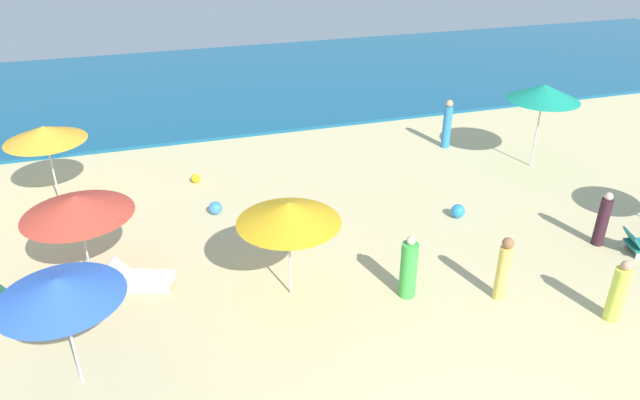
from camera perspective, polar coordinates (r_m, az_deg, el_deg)
The scene contains 16 objects.
ocean at distance 28.94m, azimuth -7.93°, elevation 11.41°, with size 60.00×14.15×0.12m, color #15577E.
umbrella_0 at distance 18.05m, azimuth -25.38°, elevation 5.89°, with size 2.23×2.23×2.41m.
umbrella_2 at distance 13.85m, azimuth -22.76°, elevation -0.49°, with size 2.43×2.43×2.31m.
lounge_chair_2_0 at distance 14.28m, azimuth -17.13°, elevation -7.21°, with size 1.59×1.03×0.64m.
lounge_chair_2_1 at distance 14.56m, azimuth -26.44°, elevation -8.31°, with size 1.52×0.99×0.73m.
umbrella_3 at distance 20.04m, azimuth 21.08°, elevation 9.80°, with size 2.29×2.29×2.80m.
umbrella_4 at distance 11.01m, azimuth -24.23°, elevation -7.89°, with size 2.21×2.21×2.37m.
umbrella_5 at distance 12.41m, azimuth -3.10°, elevation -1.24°, with size 2.28×2.28×2.36m.
beachgoer_0 at distance 13.58m, azimuth 17.51°, elevation -6.48°, with size 0.38×0.38×1.59m.
beachgoer_2 at distance 16.60m, azimuth 25.94°, elevation -1.79°, with size 0.42×0.42×1.51m.
beachgoer_3 at distance 21.32m, azimuth 12.34°, elevation 7.23°, with size 0.43×0.43×1.76m.
beachgoer_5 at distance 13.23m, azimuth 8.67°, elevation -6.69°, with size 0.42×0.42×1.56m.
beachgoer_7 at distance 13.93m, azimuth 27.16°, elevation -8.10°, with size 0.37×0.37×1.48m.
beach_ball_0 at distance 16.86m, azimuth -10.19°, elevation -0.77°, with size 0.38×0.38×0.38m, color #3C8AD9.
beach_ball_1 at distance 16.87m, azimuth 13.36°, elevation -1.06°, with size 0.39×0.39×0.39m, color #288ED7.
beach_ball_2 at distance 18.82m, azimuth -12.05°, elevation 2.09°, with size 0.30×0.30×0.30m, color yellow.
Camera 1 is at (-4.42, -4.50, 8.16)m, focal length 32.68 mm.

